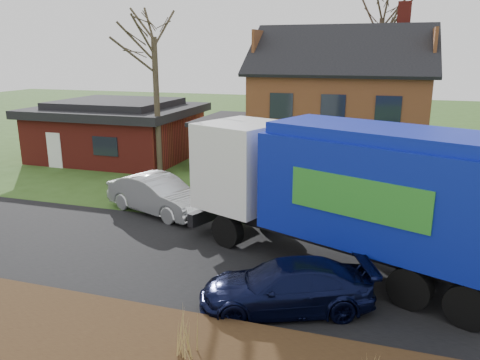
% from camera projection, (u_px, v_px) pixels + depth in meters
% --- Properties ---
extents(ground, '(120.00, 120.00, 0.00)m').
position_uv_depth(ground, '(226.00, 263.00, 15.25)').
color(ground, '#31501A').
rests_on(ground, ground).
extents(road, '(80.00, 7.00, 0.02)m').
position_uv_depth(road, '(226.00, 263.00, 15.25)').
color(road, black).
rests_on(road, ground).
extents(mulch_verge, '(80.00, 3.50, 0.30)m').
position_uv_depth(mulch_verge, '(147.00, 356.00, 10.34)').
color(mulch_verge, black).
rests_on(mulch_verge, ground).
extents(main_house, '(12.95, 8.95, 9.26)m').
position_uv_depth(main_house, '(332.00, 100.00, 26.52)').
color(main_house, beige).
rests_on(main_house, ground).
extents(ranch_house, '(9.80, 8.20, 3.70)m').
position_uv_depth(ranch_house, '(118.00, 129.00, 30.24)').
color(ranch_house, maroon).
rests_on(ranch_house, ground).
extents(garbage_truck, '(10.98, 6.65, 4.58)m').
position_uv_depth(garbage_truck, '(348.00, 187.00, 14.34)').
color(garbage_truck, black).
rests_on(garbage_truck, ground).
extents(silver_sedan, '(5.16, 3.27, 1.60)m').
position_uv_depth(silver_sedan, '(158.00, 194.00, 19.85)').
color(silver_sedan, '#AFB3B7').
rests_on(silver_sedan, ground).
extents(navy_wagon, '(4.95, 3.44, 1.33)m').
position_uv_depth(navy_wagon, '(286.00, 286.00, 12.34)').
color(navy_wagon, black).
rests_on(navy_wagon, ground).
extents(tree_front_west, '(3.47, 3.47, 10.30)m').
position_uv_depth(tree_front_west, '(153.00, 15.00, 23.92)').
color(tree_front_west, '#423827').
rests_on(tree_front_west, ground).
extents(tree_back, '(3.78, 3.78, 11.97)m').
position_uv_depth(tree_back, '(384.00, 0.00, 30.67)').
color(tree_back, '#392C22').
rests_on(tree_back, ground).
extents(grass_clump_mid, '(0.38, 0.32, 1.07)m').
position_uv_depth(grass_clump_mid, '(186.00, 333.00, 10.01)').
color(grass_clump_mid, '#A08446').
rests_on(grass_clump_mid, mulch_verge).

